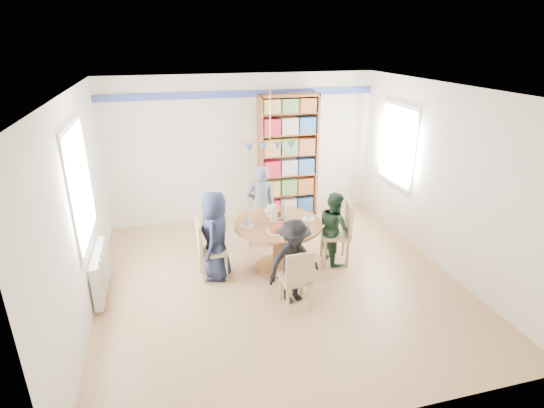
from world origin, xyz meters
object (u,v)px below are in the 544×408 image
object	(u,v)px
dining_table	(278,234)
radiator	(101,272)
chair_far	(261,212)
person_far	(261,205)
chair_near	(297,277)
person_near	(294,262)
chair_right	(341,230)
person_right	(334,228)
bookshelf	(288,158)
chair_left	(207,247)
person_left	(215,236)

from	to	relation	value
dining_table	radiator	bearing A→B (deg)	-177.97
chair_far	person_far	world-z (taller)	person_far
chair_near	person_near	distance (m)	0.22
dining_table	chair_right	world-z (taller)	chair_right
person_right	bookshelf	world-z (taller)	bookshelf
chair_right	person_near	distance (m)	1.33
dining_table	chair_right	size ratio (longest dim) A/B	1.35
radiator	chair_far	bearing A→B (deg)	23.83
chair_left	bookshelf	distance (m)	2.74
chair_near	bookshelf	bearing A→B (deg)	75.60
chair_far	chair_left	bearing A→B (deg)	-135.32
chair_far	chair_near	xyz separation A→B (m)	(-0.02, -2.07, -0.06)
person_far	person_left	bearing A→B (deg)	47.43
chair_far	person_far	xyz separation A→B (m)	(-0.02, -0.09, 0.16)
dining_table	person_right	bearing A→B (deg)	-0.76
chair_left	person_far	distance (m)	1.39
person_right	person_left	bearing A→B (deg)	81.70
chair_left	chair_far	bearing A→B (deg)	44.68
chair_left	person_far	bearing A→B (deg)	42.51
chair_left	chair_right	bearing A→B (deg)	-0.80
chair_near	bookshelf	size ratio (longest dim) A/B	0.36
chair_right	bookshelf	distance (m)	2.11
person_left	person_right	size ratio (longest dim) A/B	1.16
chair_near	person_left	bearing A→B (deg)	130.11
radiator	dining_table	xyz separation A→B (m)	(2.51, 0.09, 0.21)
chair_far	bookshelf	bearing A→B (deg)	51.28
radiator	bookshelf	bearing A→B (deg)	32.22
bookshelf	person_right	bearing A→B (deg)	-85.51
chair_far	bookshelf	size ratio (longest dim) A/B	0.40
radiator	person_far	distance (m)	2.68
chair_right	person_far	xyz separation A→B (m)	(-1.03, 0.96, 0.15)
bookshelf	person_left	bearing A→B (deg)	-130.25
chair_far	person_near	bearing A→B (deg)	-90.30
radiator	person_near	xyz separation A→B (m)	(2.47, -0.80, 0.23)
person_left	chair_near	bearing A→B (deg)	55.97
radiator	chair_right	world-z (taller)	chair_right
person_left	dining_table	bearing A→B (deg)	106.66
person_near	bookshelf	world-z (taller)	bookshelf
chair_right	person_right	distance (m)	0.11
chair_near	person_right	world-z (taller)	person_right
person_left	bookshelf	distance (m)	2.62
chair_left	chair_near	bearing A→B (deg)	-45.95
radiator	chair_right	distance (m)	3.50
chair_right	chair_far	world-z (taller)	chair_right
chair_far	person_left	xyz separation A→B (m)	(-0.91, -1.02, 0.14)
radiator	dining_table	distance (m)	2.52
radiator	chair_near	size ratio (longest dim) A/B	1.18
radiator	chair_near	world-z (taller)	chair_near
chair_left	person_left	world-z (taller)	person_left
person_near	bookshelf	size ratio (longest dim) A/B	0.50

